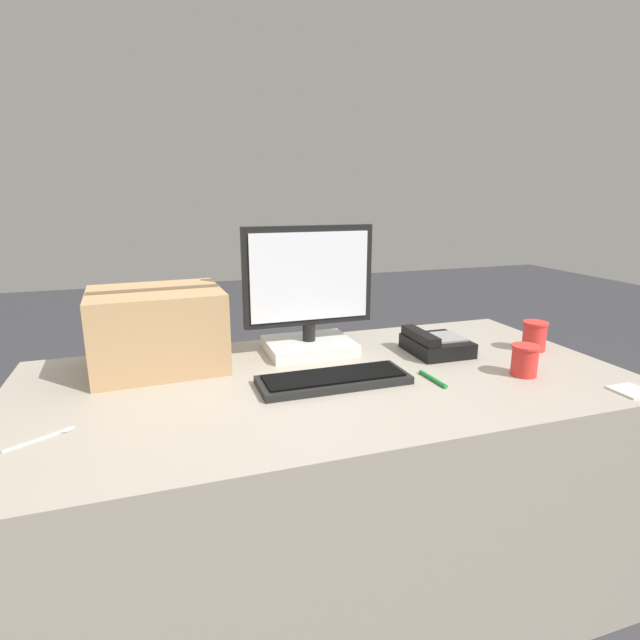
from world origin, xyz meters
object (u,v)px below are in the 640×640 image
desk_phone (435,344)px  paper_cup_left (525,360)px  spoon (53,434)px  pen_marker (433,379)px  paper_cup_right (534,336)px  sticky_note_pad (631,391)px  monitor (309,302)px  keyboard (333,379)px  cardboard_box (158,329)px

desk_phone → paper_cup_left: paper_cup_left is taller
spoon → pen_marker: 0.99m
paper_cup_right → sticky_note_pad: paper_cup_right is taller
monitor → paper_cup_right: (0.75, -0.23, -0.12)m
spoon → paper_cup_right: bearing=-24.7°
keyboard → paper_cup_left: 0.58m
cardboard_box → pen_marker: bearing=-26.9°
keyboard → pen_marker: (0.28, -0.07, -0.01)m
desk_phone → cardboard_box: 0.91m
spoon → paper_cup_left: bearing=-32.4°
paper_cup_left → pen_marker: 0.29m
monitor → desk_phone: bearing=-20.9°
monitor → desk_phone: size_ratio=2.14×
paper_cup_right → cardboard_box: size_ratio=0.25×
keyboard → paper_cup_right: size_ratio=4.31×
spoon → cardboard_box: size_ratio=0.35×
paper_cup_right → monitor: bearing=162.5°
pen_marker → desk_phone: bearing=-34.9°
paper_cup_right → spoon: bearing=-173.5°
pen_marker → paper_cup_right: bearing=-75.7°
paper_cup_left → paper_cup_right: (0.21, 0.19, 0.00)m
monitor → pen_marker: monitor is taller
monitor → spoon: 0.86m
desk_phone → paper_cup_left: (0.14, -0.27, 0.02)m
keyboard → cardboard_box: cardboard_box is taller
cardboard_box → pen_marker: 0.85m
keyboard → sticky_note_pad: keyboard is taller
monitor → paper_cup_left: monitor is taller
desk_phone → sticky_note_pad: desk_phone is taller
monitor → pen_marker: (0.26, -0.38, -0.17)m
desk_phone → monitor: bearing=159.9°
keyboard → paper_cup_right: (0.77, 0.08, 0.04)m
pen_marker → sticky_note_pad: 0.54m
spoon → cardboard_box: bearing=27.5°
paper_cup_left → cardboard_box: cardboard_box is taller
paper_cup_left → desk_phone: bearing=116.6°
desk_phone → cardboard_box: cardboard_box is taller
cardboard_box → spoon: bearing=-121.2°
keyboard → cardboard_box: (-0.47, 0.31, 0.11)m
desk_phone → cardboard_box: (-0.89, 0.15, 0.09)m
paper_cup_left → paper_cup_right: paper_cup_right is taller
spoon → cardboard_box: (0.24, 0.40, 0.12)m
keyboard → sticky_note_pad: (0.76, -0.32, -0.01)m
paper_cup_right → cardboard_box: cardboard_box is taller
paper_cup_right → spoon: paper_cup_right is taller
keyboard → desk_phone: (0.43, 0.16, 0.02)m
cardboard_box → pen_marker: size_ratio=3.06×
monitor → spoon: size_ratio=3.14×
monitor → desk_phone: monitor is taller
spoon → sticky_note_pad: 1.48m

